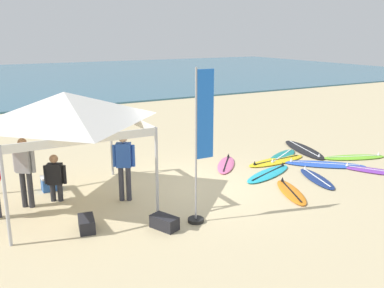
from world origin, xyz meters
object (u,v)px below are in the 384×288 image
at_px(surfboard_orange, 291,192).
at_px(surfboard_black, 304,149).
at_px(cooler_box, 51,183).
at_px(person_grey, 25,168).
at_px(canopy_tent, 65,107).
at_px(gear_bag_near_tent, 87,224).
at_px(surfboard_purple, 374,171).
at_px(surfboard_yellow, 276,161).
at_px(surfboard_blue, 324,164).
at_px(person_black, 55,176).
at_px(surfboard_cyan, 268,174).
at_px(person_blue, 124,163).
at_px(surfboard_lime, 354,157).
at_px(banner_flag, 201,153).
at_px(surfboard_pink, 226,165).
at_px(gear_bag_by_pole, 164,222).
at_px(surfboard_navy, 317,178).
at_px(surfboard_teal, 282,157).

bearing_deg(surfboard_orange, surfboard_black, 42.17).
bearing_deg(cooler_box, person_grey, -128.59).
bearing_deg(canopy_tent, gear_bag_near_tent, -93.12).
xyz_separation_m(surfboard_purple, surfboard_yellow, (-1.92, 2.24, -0.00)).
bearing_deg(surfboard_blue, person_black, 171.92).
bearing_deg(gear_bag_near_tent, surfboard_cyan, 9.58).
height_order(person_blue, person_grey, same).
xyz_separation_m(person_blue, cooler_box, (-1.48, 1.64, -0.79)).
relative_size(surfboard_yellow, person_grey, 1.37).
bearing_deg(canopy_tent, surfboard_lime, -4.60).
distance_m(surfboard_cyan, surfboard_purple, 3.26).
xyz_separation_m(surfboard_yellow, person_blue, (-5.44, -0.69, 0.95)).
xyz_separation_m(surfboard_cyan, banner_flag, (-3.35, -1.74, 1.54)).
xyz_separation_m(surfboard_blue, cooler_box, (-7.98, 1.99, 0.16)).
relative_size(surfboard_pink, gear_bag_by_pole, 2.90).
bearing_deg(surfboard_yellow, banner_flag, -149.07).
relative_size(surfboard_pink, person_black, 1.45).
relative_size(gear_bag_near_tent, gear_bag_by_pole, 1.00).
xyz_separation_m(surfboard_cyan, surfboard_navy, (0.93, -1.01, 0.00)).
height_order(surfboard_lime, surfboard_purple, same).
bearing_deg(surfboard_blue, person_blue, 176.95).
height_order(surfboard_black, gear_bag_by_pole, gear_bag_by_pole).
distance_m(canopy_tent, cooler_box, 2.50).
bearing_deg(surfboard_black, gear_bag_by_pole, -155.61).
relative_size(surfboard_black, gear_bag_by_pole, 4.46).
bearing_deg(person_grey, surfboard_orange, -21.30).
xyz_separation_m(surfboard_lime, surfboard_blue, (-1.48, -0.08, -0.00)).
bearing_deg(banner_flag, surfboard_teal, 30.89).
relative_size(canopy_tent, banner_flag, 0.97).
xyz_separation_m(surfboard_pink, surfboard_teal, (2.11, -0.19, -0.00)).
height_order(surfboard_yellow, surfboard_navy, same).
bearing_deg(surfboard_blue, canopy_tent, 173.93).
relative_size(surfboard_lime, person_black, 1.83).
bearing_deg(surfboard_yellow, canopy_tent, -178.14).
bearing_deg(person_grey, surfboard_black, 3.25).
xyz_separation_m(surfboard_orange, person_grey, (-6.15, 2.40, 0.95)).
bearing_deg(gear_bag_near_tent, banner_flag, -18.52).
relative_size(surfboard_navy, cooler_box, 3.81).
bearing_deg(surfboard_navy, surfboard_blue, 35.88).
bearing_deg(gear_bag_near_tent, surfboard_lime, 5.51).
distance_m(surfboard_teal, cooler_box, 7.40).
xyz_separation_m(surfboard_pink, person_blue, (-3.78, -1.14, 0.95)).
height_order(canopy_tent, person_grey, canopy_tent).
bearing_deg(surfboard_teal, banner_flag, -149.11).
xyz_separation_m(surfboard_navy, gear_bag_near_tent, (-6.62, 0.05, 0.10)).
height_order(surfboard_blue, cooler_box, cooler_box).
xyz_separation_m(surfboard_purple, surfboard_black, (-0.16, 2.83, -0.00)).
bearing_deg(surfboard_purple, gear_bag_by_pole, -177.18).
bearing_deg(person_blue, surfboard_navy, -12.82).
bearing_deg(surfboard_cyan, surfboard_blue, -3.89).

